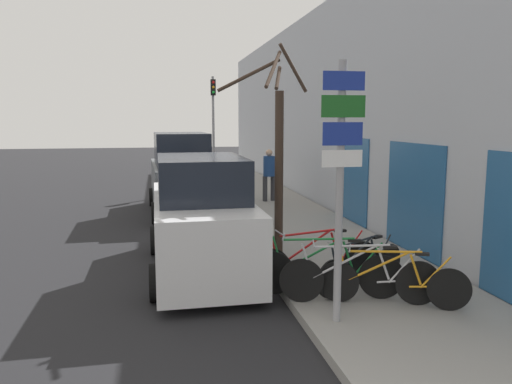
# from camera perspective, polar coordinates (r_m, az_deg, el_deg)

# --- Properties ---
(ground_plane) EXTENTS (80.00, 80.00, 0.00)m
(ground_plane) POSITION_cam_1_polar(r_m,az_deg,el_deg) (13.63, -7.01, -4.06)
(ground_plane) COLOR black
(sidewalk_curb) EXTENTS (3.20, 32.00, 0.15)m
(sidewalk_curb) POSITION_cam_1_polar(r_m,az_deg,el_deg) (16.71, 1.19, -1.45)
(sidewalk_curb) COLOR gray
(sidewalk_curb) RESTS_ON ground
(building_facade) EXTENTS (0.23, 32.00, 6.50)m
(building_facade) POSITION_cam_1_polar(r_m,az_deg,el_deg) (16.87, 7.17, 9.34)
(building_facade) COLOR #B2B7C1
(building_facade) RESTS_ON ground
(signpost) EXTENTS (0.59, 0.12, 3.51)m
(signpost) POSITION_cam_1_polar(r_m,az_deg,el_deg) (6.68, 9.61, 1.63)
(signpost) COLOR #939399
(signpost) RESTS_ON sidewalk_curb
(bicycle_0) EXTENTS (2.04, 0.93, 0.87)m
(bicycle_0) POSITION_cam_1_polar(r_m,az_deg,el_deg) (7.76, 15.34, -9.86)
(bicycle_0) COLOR black
(bicycle_0) RESTS_ON sidewalk_curb
(bicycle_1) EXTENTS (2.33, 0.73, 0.93)m
(bicycle_1) POSITION_cam_1_polar(r_m,az_deg,el_deg) (7.73, 11.75, -9.60)
(bicycle_1) COLOR black
(bicycle_1) RESTS_ON sidewalk_curb
(bicycle_2) EXTENTS (2.27, 0.81, 0.96)m
(bicycle_2) POSITION_cam_1_polar(r_m,az_deg,el_deg) (7.94, 8.04, -8.96)
(bicycle_2) COLOR black
(bicycle_2) RESTS_ON sidewalk_curb
(bicycle_3) EXTENTS (1.88, 1.06, 0.84)m
(bicycle_3) POSITION_cam_1_polar(r_m,az_deg,el_deg) (8.46, 12.03, -8.29)
(bicycle_3) COLOR black
(bicycle_3) RESTS_ON sidewalk_curb
(bicycle_4) EXTENTS (2.33, 0.44, 0.96)m
(bicycle_4) POSITION_cam_1_polar(r_m,az_deg,el_deg) (8.43, 6.99, -7.92)
(bicycle_4) COLOR black
(bicycle_4) RESTS_ON sidewalk_curb
(parked_car_0) EXTENTS (1.95, 4.65, 2.23)m
(parked_car_0) POSITION_cam_1_polar(r_m,az_deg,el_deg) (9.50, -6.33, -3.18)
(parked_car_0) COLOR silver
(parked_car_0) RESTS_ON ground
(parked_car_1) EXTENTS (2.05, 4.81, 2.50)m
(parked_car_1) POSITION_cam_1_polar(r_m,az_deg,el_deg) (15.62, -8.54, 1.66)
(parked_car_1) COLOR #51565B
(parked_car_1) RESTS_ON ground
(pedestrian_near) EXTENTS (0.45, 0.39, 1.76)m
(pedestrian_near) POSITION_cam_1_polar(r_m,az_deg,el_deg) (16.89, 1.50, 2.39)
(pedestrian_near) COLOR #333338
(pedestrian_near) RESTS_ON sidewalk_curb
(street_tree) EXTENTS (1.79, 1.38, 4.18)m
(street_tree) POSITION_cam_1_polar(r_m,az_deg,el_deg) (9.68, 2.49, 3.86)
(street_tree) COLOR #3D2D23
(street_tree) RESTS_ON sidewalk_curb
(traffic_light) EXTENTS (0.20, 0.30, 4.50)m
(traffic_light) POSITION_cam_1_polar(r_m,az_deg,el_deg) (20.91, -4.90, 8.63)
(traffic_light) COLOR #939399
(traffic_light) RESTS_ON sidewalk_curb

